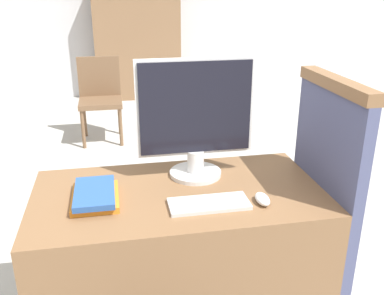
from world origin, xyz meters
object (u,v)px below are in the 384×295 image
Objects in this scene: mouse at (262,199)px; monitor at (196,119)px; book_stack at (95,196)px; keyboard at (209,204)px; far_chair at (100,94)px.

monitor is at bearing 123.65° from mouse.
mouse is at bearing -12.38° from book_stack.
keyboard is 3.08m from far_chair.
monitor is 0.40m from keyboard.
far_chair reaches higher than keyboard.
monitor is 1.68× the size of keyboard.
monitor reaches higher than far_chair.
keyboard is 3.13× the size of mouse.
keyboard is (-0.00, -0.30, -0.27)m from monitor.
far_chair is at bearing 90.48° from book_stack.
book_stack is at bearing 167.62° from mouse.
book_stack is (-0.46, -0.18, -0.25)m from monitor.
book_stack reaches higher than mouse.
monitor is at bearing -115.92° from far_chair.
monitor is 0.55m from book_stack.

